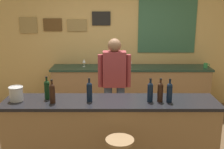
# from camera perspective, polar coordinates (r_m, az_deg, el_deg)

# --- Properties ---
(ground_plane) EXTENTS (10.00, 10.00, 0.00)m
(ground_plane) POSITION_cam_1_polar(r_m,az_deg,el_deg) (4.37, -0.24, -14.97)
(ground_plane) COLOR brown
(back_wall) EXTENTS (6.00, 0.09, 2.80)m
(back_wall) POSITION_cam_1_polar(r_m,az_deg,el_deg) (5.88, 0.11, 7.29)
(back_wall) COLOR tan
(back_wall) RESTS_ON ground_plane
(bar_counter) EXTENTS (2.78, 0.60, 0.92)m
(bar_counter) POSITION_cam_1_polar(r_m,az_deg,el_deg) (3.80, -0.28, -11.85)
(bar_counter) COLOR olive
(bar_counter) RESTS_ON ground_plane
(side_counter) EXTENTS (3.18, 0.56, 0.90)m
(side_counter) POSITION_cam_1_polar(r_m,az_deg,el_deg) (5.73, 3.84, -2.84)
(side_counter) COLOR olive
(side_counter) RESTS_ON ground_plane
(bartender) EXTENTS (0.52, 0.21, 1.62)m
(bartender) POSITION_cam_1_polar(r_m,az_deg,el_deg) (4.42, 0.53, -1.45)
(bartender) COLOR #384766
(bartender) RESTS_ON ground_plane
(wine_bottle_a) EXTENTS (0.07, 0.07, 0.31)m
(wine_bottle_a) POSITION_cam_1_polar(r_m,az_deg,el_deg) (3.73, -13.11, -2.89)
(wine_bottle_a) COLOR black
(wine_bottle_a) RESTS_ON bar_counter
(wine_bottle_b) EXTENTS (0.07, 0.07, 0.31)m
(wine_bottle_b) POSITION_cam_1_polar(r_m,az_deg,el_deg) (3.57, -12.10, -3.63)
(wine_bottle_b) COLOR black
(wine_bottle_b) RESTS_ON bar_counter
(wine_bottle_c) EXTENTS (0.07, 0.07, 0.31)m
(wine_bottle_c) POSITION_cam_1_polar(r_m,az_deg,el_deg) (3.57, -4.62, -3.38)
(wine_bottle_c) COLOR black
(wine_bottle_c) RESTS_ON bar_counter
(wine_bottle_d) EXTENTS (0.07, 0.07, 0.31)m
(wine_bottle_d) POSITION_cam_1_polar(r_m,az_deg,el_deg) (3.57, 7.85, -3.42)
(wine_bottle_d) COLOR black
(wine_bottle_d) RESTS_ON bar_counter
(wine_bottle_e) EXTENTS (0.07, 0.07, 0.31)m
(wine_bottle_e) POSITION_cam_1_polar(r_m,az_deg,el_deg) (3.60, 9.88, -3.39)
(wine_bottle_e) COLOR black
(wine_bottle_e) RESTS_ON bar_counter
(wine_bottle_f) EXTENTS (0.07, 0.07, 0.31)m
(wine_bottle_f) POSITION_cam_1_polar(r_m,az_deg,el_deg) (3.60, 11.72, -3.48)
(wine_bottle_f) COLOR black
(wine_bottle_f) RESTS_ON bar_counter
(ice_bucket) EXTENTS (0.19, 0.19, 0.19)m
(ice_bucket) POSITION_cam_1_polar(r_m,az_deg,el_deg) (3.79, -18.98, -3.66)
(ice_bucket) COLOR #B7BABF
(ice_bucket) RESTS_ON bar_counter
(wine_glass_a) EXTENTS (0.07, 0.07, 0.16)m
(wine_glass_a) POSITION_cam_1_polar(r_m,az_deg,el_deg) (5.64, -5.72, 2.72)
(wine_glass_a) COLOR silver
(wine_glass_a) RESTS_ON side_counter
(wine_glass_b) EXTENTS (0.07, 0.07, 0.16)m
(wine_glass_b) POSITION_cam_1_polar(r_m,az_deg,el_deg) (5.59, 3.79, 2.66)
(wine_glass_b) COLOR silver
(wine_glass_b) RESTS_ON side_counter
(coffee_mug) EXTENTS (0.12, 0.08, 0.09)m
(coffee_mug) POSITION_cam_1_polar(r_m,az_deg,el_deg) (5.82, 18.66, 1.77)
(coffee_mug) COLOR #338C4C
(coffee_mug) RESTS_ON side_counter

